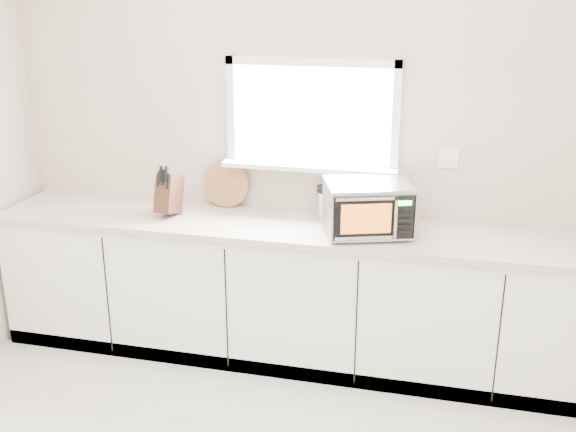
% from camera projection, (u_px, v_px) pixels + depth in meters
% --- Properties ---
extents(back_wall, '(4.00, 0.17, 2.70)m').
position_uv_depth(back_wall, '(312.00, 144.00, 4.28)').
color(back_wall, beige).
rests_on(back_wall, ground).
extents(cabinets, '(3.92, 0.60, 0.88)m').
position_uv_depth(cabinets, '(301.00, 295.00, 4.30)').
color(cabinets, white).
rests_on(cabinets, ground).
extents(countertop, '(3.92, 0.64, 0.04)m').
position_uv_depth(countertop, '(301.00, 228.00, 4.15)').
color(countertop, beige).
rests_on(countertop, cabinets).
extents(microwave, '(0.58, 0.51, 0.31)m').
position_uv_depth(microwave, '(368.00, 207.00, 3.94)').
color(microwave, black).
rests_on(microwave, countertop).
extents(knife_block, '(0.14, 0.24, 0.34)m').
position_uv_depth(knife_block, '(169.00, 193.00, 4.27)').
color(knife_block, '#402017').
rests_on(knife_block, countertop).
extents(cutting_board, '(0.31, 0.08, 0.31)m').
position_uv_depth(cutting_board, '(226.00, 184.00, 4.44)').
color(cutting_board, '#A66D40').
rests_on(cutting_board, countertop).
extents(coffee_grinder, '(0.16, 0.16, 0.22)m').
position_uv_depth(coffee_grinder, '(326.00, 202.00, 4.22)').
color(coffee_grinder, '#AEB0B6').
rests_on(coffee_grinder, countertop).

